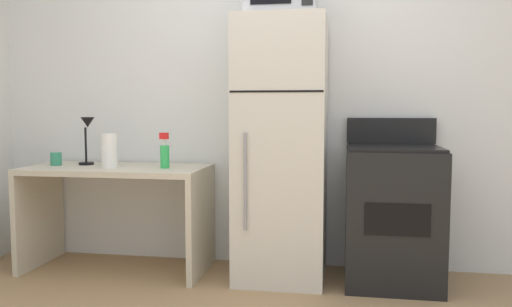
{
  "coord_description": "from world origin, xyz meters",
  "views": [
    {
      "loc": [
        0.51,
        -2.17,
        1.17
      ],
      "look_at": [
        -0.05,
        1.1,
        0.88
      ],
      "focal_mm": 36.4,
      "sensor_mm": 36.0,
      "label": 1
    }
  ],
  "objects_px": {
    "desk_lamp": "(87,133)",
    "spray_bottle": "(165,154)",
    "desk": "(118,196)",
    "paper_towel_roll": "(109,151)",
    "refrigerator": "(281,150)",
    "oven_range": "(393,214)",
    "coffee_mug": "(56,159)"
  },
  "relations": [
    {
      "from": "spray_bottle",
      "to": "desk_lamp",
      "type": "bearing_deg",
      "value": 170.78
    },
    {
      "from": "coffee_mug",
      "to": "refrigerator",
      "type": "bearing_deg",
      "value": 0.21
    },
    {
      "from": "coffee_mug",
      "to": "oven_range",
      "type": "distance_m",
      "value": 2.43
    },
    {
      "from": "refrigerator",
      "to": "desk",
      "type": "bearing_deg",
      "value": -179.56
    },
    {
      "from": "desk",
      "to": "spray_bottle",
      "type": "xyz_separation_m",
      "value": [
        0.37,
        -0.03,
        0.32
      ]
    },
    {
      "from": "desk",
      "to": "coffee_mug",
      "type": "relative_size",
      "value": 13.6
    },
    {
      "from": "paper_towel_roll",
      "to": "refrigerator",
      "type": "relative_size",
      "value": 0.14
    },
    {
      "from": "desk_lamp",
      "to": "oven_range",
      "type": "relative_size",
      "value": 0.32
    },
    {
      "from": "desk_lamp",
      "to": "coffee_mug",
      "type": "height_order",
      "value": "desk_lamp"
    },
    {
      "from": "desk_lamp",
      "to": "refrigerator",
      "type": "relative_size",
      "value": 0.2
    },
    {
      "from": "spray_bottle",
      "to": "oven_range",
      "type": "bearing_deg",
      "value": 1.83
    },
    {
      "from": "spray_bottle",
      "to": "oven_range",
      "type": "relative_size",
      "value": 0.23
    },
    {
      "from": "desk",
      "to": "desk_lamp",
      "type": "distance_m",
      "value": 0.53
    },
    {
      "from": "desk_lamp",
      "to": "spray_bottle",
      "type": "distance_m",
      "value": 0.66
    },
    {
      "from": "coffee_mug",
      "to": "desk",
      "type": "bearing_deg",
      "value": -0.37
    },
    {
      "from": "desk_lamp",
      "to": "oven_range",
      "type": "bearing_deg",
      "value": -1.37
    },
    {
      "from": "coffee_mug",
      "to": "paper_towel_roll",
      "type": "distance_m",
      "value": 0.47
    },
    {
      "from": "desk",
      "to": "paper_towel_roll",
      "type": "relative_size",
      "value": 5.38
    },
    {
      "from": "paper_towel_roll",
      "to": "oven_range",
      "type": "height_order",
      "value": "oven_range"
    },
    {
      "from": "desk_lamp",
      "to": "desk",
      "type": "bearing_deg",
      "value": -14.76
    },
    {
      "from": "refrigerator",
      "to": "oven_range",
      "type": "xyz_separation_m",
      "value": [
        0.74,
        0.01,
        -0.42
      ]
    },
    {
      "from": "paper_towel_roll",
      "to": "spray_bottle",
      "type": "height_order",
      "value": "spray_bottle"
    },
    {
      "from": "coffee_mug",
      "to": "spray_bottle",
      "type": "bearing_deg",
      "value": -2.56
    },
    {
      "from": "spray_bottle",
      "to": "refrigerator",
      "type": "bearing_deg",
      "value": 3.09
    },
    {
      "from": "desk",
      "to": "desk_lamp",
      "type": "height_order",
      "value": "desk_lamp"
    },
    {
      "from": "spray_bottle",
      "to": "paper_towel_roll",
      "type": "bearing_deg",
      "value": -175.1
    },
    {
      "from": "desk",
      "to": "oven_range",
      "type": "height_order",
      "value": "oven_range"
    },
    {
      "from": "desk",
      "to": "desk_lamp",
      "type": "bearing_deg",
      "value": 165.24
    },
    {
      "from": "coffee_mug",
      "to": "paper_towel_roll",
      "type": "height_order",
      "value": "paper_towel_roll"
    },
    {
      "from": "desk_lamp",
      "to": "spray_bottle",
      "type": "height_order",
      "value": "desk_lamp"
    },
    {
      "from": "desk",
      "to": "spray_bottle",
      "type": "distance_m",
      "value": 0.49
    },
    {
      "from": "refrigerator",
      "to": "coffee_mug",
      "type": "bearing_deg",
      "value": -179.79
    }
  ]
}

